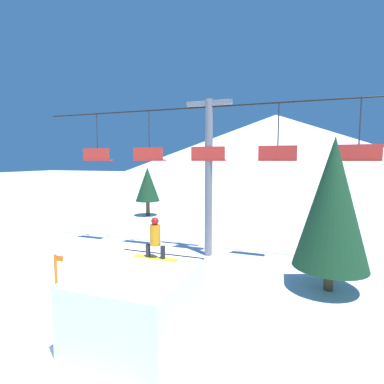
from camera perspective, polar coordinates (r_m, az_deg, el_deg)
ground_plane at (r=10.17m, az=-18.62°, el=-24.52°), size 220.00×220.00×0.00m
mountain_ridge at (r=74.80m, az=15.53°, el=8.01°), size 84.74×84.74×15.74m
snow_ramp at (r=9.42m, az=-10.32°, el=-20.12°), size 2.95×3.43×1.97m
snowboarder at (r=9.78m, az=-7.03°, el=-8.74°), size 1.52×0.34×1.35m
chairlift at (r=15.75m, az=3.17°, el=5.57°), size 20.43×0.44×8.24m
pine_tree_near at (r=12.71m, az=25.18°, el=-1.91°), size 2.83×2.83×6.04m
pine_tree_far at (r=27.67m, az=-8.47°, el=1.43°), size 2.21×2.21×4.47m
trail_marker at (r=12.26m, az=-24.43°, el=-14.47°), size 0.41×0.10×1.75m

